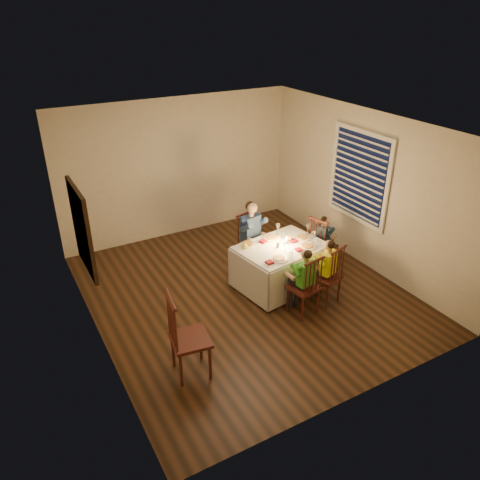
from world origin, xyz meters
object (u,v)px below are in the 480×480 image
dining_table (281,257)px  child_teal (320,267)px  chair_adult (251,266)px  child_green (302,312)px  chair_end (320,267)px  serving_bowl (248,245)px  adult (251,266)px  child_yellow (324,300)px  chair_near_left (302,312)px  chair_near_right (324,300)px  chair_extra (192,371)px

dining_table → child_teal: (0.92, 0.12, -0.50)m
chair_adult → child_teal: (1.02, -0.61, 0.00)m
child_green → child_teal: size_ratio=1.08×
chair_end → serving_bowl: size_ratio=4.87×
adult → child_yellow: adult is taller
chair_adult → chair_end: 1.19m
chair_near_left → chair_near_right: size_ratio=1.00×
chair_near_left → adult: 1.50m
chair_near_right → chair_extra: (-2.38, -0.42, 0.00)m
dining_table → chair_near_right: (0.34, -0.70, -0.50)m
chair_near_right → chair_extra: 2.42m
chair_near_left → adult: bearing=-99.7°
chair_adult → child_yellow: 1.49m
dining_table → chair_end: (0.92, 0.12, -0.50)m
dining_table → serving_bowl: bearing=142.4°
chair_adult → chair_extra: (-1.94, -1.85, 0.00)m
chair_adult → adult: 0.00m
chair_near_right → serving_bowl: bearing=-68.3°
chair_adult → adult: (0.00, 0.00, 0.00)m
chair_adult → chair_near_left: same height
serving_bowl → chair_near_right: bearing=-50.4°
chair_near_left → child_yellow: size_ratio=0.92×
chair_near_right → child_yellow: bearing=180.0°
child_green → child_teal: child_green is taller
dining_table → chair_near_left: bearing=-107.9°
dining_table → chair_end: bearing=-1.4°
adult → serving_bowl: bearing=-138.6°
dining_table → chair_extra: dining_table is taller
dining_table → chair_adult: (-0.11, 0.72, -0.50)m
chair_near_right → child_yellow: (0.00, 0.00, 0.00)m
chair_extra → chair_near_left: bearing=-71.7°
chair_adult → adult: bearing=-12.1°
child_yellow → child_green: bearing=-8.5°
chair_near_right → chair_extra: chair_extra is taller
chair_extra → adult: (1.94, 1.85, 0.00)m
chair_near_right → serving_bowl: size_ratio=4.87×
child_teal → serving_bowl: serving_bowl is taller
serving_bowl → chair_end: bearing=-5.6°
chair_near_right → child_yellow: 0.00m
chair_end → child_green: (-1.05, -0.90, 0.00)m
adult → child_teal: bearing=-42.7°
chair_end → chair_extra: 3.21m
chair_near_right → chair_extra: bearing=-7.9°
chair_extra → chair_adult: bearing=-38.3°
chair_near_left → child_green: size_ratio=0.92×
chair_end → child_yellow: 1.00m
dining_table → child_yellow: bearing=-73.0°
chair_adult → child_green: (-0.02, -1.50, 0.00)m
chair_extra → child_yellow: 2.42m
chair_end → child_green: bearing=116.4°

